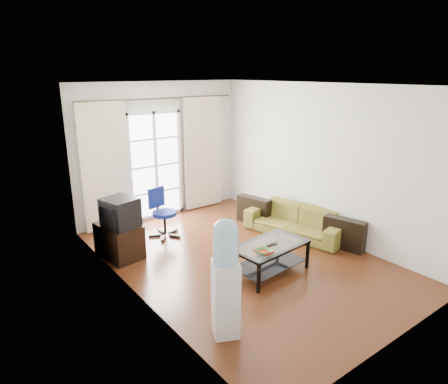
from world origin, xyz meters
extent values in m
plane|color=#582B14|center=(0.00, 0.00, 0.00)|extent=(5.20, 5.20, 0.00)
plane|color=white|center=(0.00, 0.00, 2.70)|extent=(5.20, 5.20, 0.00)
cube|color=silver|center=(0.00, 2.60, 1.35)|extent=(3.60, 0.02, 2.70)
cube|color=silver|center=(0.00, -2.60, 1.35)|extent=(3.60, 0.02, 2.70)
cube|color=silver|center=(-1.80, 0.00, 1.35)|extent=(0.02, 5.20, 2.70)
cube|color=silver|center=(1.80, 0.00, 1.35)|extent=(0.02, 5.20, 2.70)
cube|color=white|center=(-0.15, 2.56, 1.07)|extent=(1.01, 0.02, 2.04)
cube|color=white|center=(-0.15, 2.54, 1.07)|extent=(1.16, 0.06, 2.15)
cylinder|color=#4C3F2D|center=(0.00, 2.50, 2.38)|extent=(3.30, 0.04, 0.04)
cube|color=beige|center=(-1.20, 2.48, 1.20)|extent=(0.90, 0.07, 2.35)
cube|color=beige|center=(0.95, 2.48, 1.20)|extent=(0.90, 0.07, 2.35)
cube|color=#9E9EA1|center=(0.80, 2.50, 0.33)|extent=(0.64, 0.12, 0.64)
imported|color=olive|center=(1.40, 0.17, 0.27)|extent=(2.17, 1.57, 0.54)
cube|color=silver|center=(0.03, -0.60, 0.45)|extent=(1.19, 0.75, 0.01)
cube|color=black|center=(0.03, -0.60, 0.14)|extent=(1.12, 0.68, 0.01)
cube|color=black|center=(-0.48, -0.94, 0.23)|extent=(0.04, 0.04, 0.45)
cube|color=black|center=(0.60, -0.85, 0.23)|extent=(0.04, 0.04, 0.45)
cube|color=black|center=(-0.53, -0.36, 0.23)|extent=(0.04, 0.04, 0.45)
cube|color=black|center=(0.54, -0.26, 0.23)|extent=(0.04, 0.04, 0.45)
imported|color=#308534|center=(-0.24, -0.78, 0.49)|extent=(0.23, 0.23, 0.05)
imported|color=#A3142F|center=(-0.30, -0.76, 0.47)|extent=(0.22, 0.28, 0.02)
cube|color=black|center=(0.03, -0.65, 0.47)|extent=(0.17, 0.05, 0.02)
cube|color=black|center=(-1.52, 1.24, 0.27)|extent=(0.61, 0.82, 0.55)
cube|color=black|center=(-1.50, 1.16, 0.78)|extent=(0.57, 0.60, 0.45)
cube|color=#0C19E5|center=(-1.28, 1.23, 0.78)|extent=(0.12, 0.39, 0.34)
cube|color=black|center=(-1.69, 1.11, 0.78)|extent=(0.22, 0.36, 0.30)
cylinder|color=black|center=(-0.53, 1.54, 0.22)|extent=(0.05, 0.05, 0.45)
cylinder|color=navy|center=(-0.53, 1.54, 0.44)|extent=(0.43, 0.43, 0.07)
cube|color=navy|center=(-0.58, 1.73, 0.70)|extent=(0.35, 0.13, 0.37)
cube|color=silver|center=(-1.36, -1.37, 0.45)|extent=(0.38, 0.38, 0.90)
cylinder|color=#8FB9DE|center=(-1.36, -1.37, 1.08)|extent=(0.28, 0.28, 0.36)
sphere|color=#8FB9DE|center=(-1.36, -1.37, 1.26)|extent=(0.28, 0.28, 0.28)
cube|color=black|center=(-1.23, -1.43, 0.76)|extent=(0.08, 0.12, 0.09)
camera|label=1|loc=(-3.72, -4.48, 2.88)|focal=32.00mm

